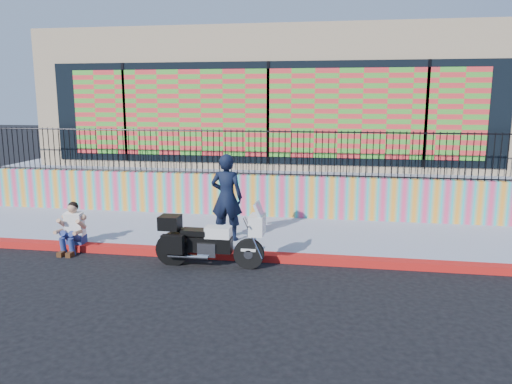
# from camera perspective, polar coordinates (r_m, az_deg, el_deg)

# --- Properties ---
(ground) EXTENTS (90.00, 90.00, 0.00)m
(ground) POSITION_cam_1_polar(r_m,az_deg,el_deg) (10.40, -1.98, -7.65)
(ground) COLOR black
(ground) RESTS_ON ground
(red_curb) EXTENTS (16.00, 0.30, 0.15)m
(red_curb) POSITION_cam_1_polar(r_m,az_deg,el_deg) (10.38, -1.98, -7.26)
(red_curb) COLOR #9F1E0B
(red_curb) RESTS_ON ground
(sidewalk) EXTENTS (16.00, 3.00, 0.15)m
(sidewalk) POSITION_cam_1_polar(r_m,az_deg,el_deg) (11.93, -0.39, -4.84)
(sidewalk) COLOR #979FB5
(sidewalk) RESTS_ON ground
(mural_wall) EXTENTS (16.00, 0.20, 1.10)m
(mural_wall) POSITION_cam_1_polar(r_m,az_deg,el_deg) (13.32, 0.81, -0.42)
(mural_wall) COLOR #EF3F71
(mural_wall) RESTS_ON sidewalk
(metal_fence) EXTENTS (15.80, 0.04, 1.20)m
(metal_fence) POSITION_cam_1_polar(r_m,az_deg,el_deg) (13.15, 0.82, 4.51)
(metal_fence) COLOR black
(metal_fence) RESTS_ON mural_wall
(elevated_platform) EXTENTS (16.00, 10.00, 1.25)m
(elevated_platform) POSITION_cam_1_polar(r_m,az_deg,el_deg) (18.32, 3.26, 2.41)
(elevated_platform) COLOR #979FB5
(elevated_platform) RESTS_ON ground
(storefront_building) EXTENTS (14.00, 8.06, 4.00)m
(storefront_building) POSITION_cam_1_polar(r_m,az_deg,el_deg) (17.91, 3.27, 10.65)
(storefront_building) COLOR tan
(storefront_building) RESTS_ON elevated_platform
(police_motorcycle) EXTENTS (2.13, 0.71, 1.33)m
(police_motorcycle) POSITION_cam_1_polar(r_m,az_deg,el_deg) (9.85, -5.49, -5.37)
(police_motorcycle) COLOR black
(police_motorcycle) RESTS_ON ground
(police_officer) EXTENTS (0.72, 0.49, 1.93)m
(police_officer) POSITION_cam_1_polar(r_m,az_deg,el_deg) (11.02, -3.37, -0.60)
(police_officer) COLOR black
(police_officer) RESTS_ON sidewalk
(seated_man) EXTENTS (0.54, 0.71, 1.06)m
(seated_man) POSITION_cam_1_polar(r_m,az_deg,el_deg) (11.40, -20.35, -4.33)
(seated_man) COLOR navy
(seated_man) RESTS_ON ground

